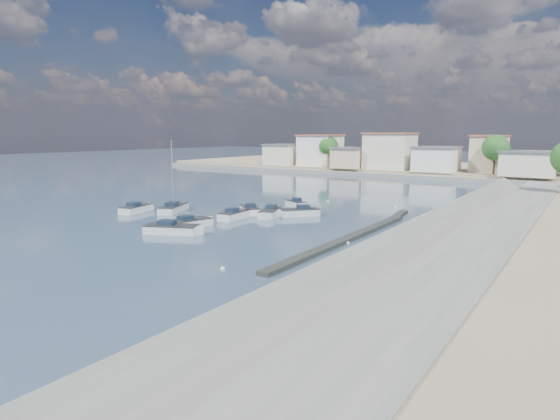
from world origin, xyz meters
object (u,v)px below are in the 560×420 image
motorboat_a (235,215)px  motorboat_h (175,230)px  motorboat_f (295,204)px  motorboat_c (249,210)px  motorboat_e (138,209)px  sailboat (175,208)px  motorboat_b (192,223)px  motorboat_g (270,213)px  motorboat_d (297,213)px

motorboat_a → motorboat_h: size_ratio=0.85×
motorboat_f → motorboat_a: bearing=-95.9°
motorboat_c → motorboat_e: (-12.03, -6.97, -0.00)m
motorboat_a → sailboat: size_ratio=0.54×
motorboat_b → motorboat_g: bearing=71.6°
motorboat_d → motorboat_g: (-2.38, -2.18, 0.00)m
motorboat_g → motorboat_h: (-2.22, -12.79, -0.00)m
motorboat_d → motorboat_b: bearing=-115.4°
motorboat_d → sailboat: 15.46m
motorboat_c → motorboat_h: (1.20, -13.30, -0.00)m
motorboat_f → motorboat_h: bearing=-92.2°
motorboat_f → motorboat_g: size_ratio=0.71×
motorboat_f → motorboat_g: (1.42, -7.71, 0.00)m
motorboat_b → motorboat_h: size_ratio=0.93×
motorboat_g → motorboat_h: same height
motorboat_b → motorboat_e: same height
motorboat_e → motorboat_h: bearing=-25.6°
sailboat → motorboat_h: bearing=-43.2°
motorboat_c → motorboat_b: bearing=-88.7°
motorboat_f → motorboat_h: same height
motorboat_g → sailboat: (-11.93, -3.66, 0.04)m
motorboat_d → motorboat_h: 15.66m
motorboat_f → motorboat_b: bearing=-95.8°
motorboat_e → motorboat_h: (13.23, -6.33, 0.00)m
motorboat_c → motorboat_d: same height
motorboat_g → sailboat: size_ratio=0.58×
motorboat_a → motorboat_g: (2.55, 3.21, 0.00)m
motorboat_c → motorboat_f: bearing=74.5°
motorboat_g → motorboat_c: bearing=171.5°
motorboat_a → motorboat_h: same height
motorboat_b → motorboat_d: (5.56, 11.71, -0.00)m
motorboat_c → motorboat_h: size_ratio=0.76×
motorboat_a → motorboat_d: same height
motorboat_f → sailboat: 15.49m
motorboat_a → motorboat_e: size_ratio=0.93×
motorboat_d → sailboat: size_ratio=0.52×
motorboat_c → motorboat_e: same height
motorboat_d → sailboat: (-14.31, -5.84, 0.04)m
motorboat_d → sailboat: sailboat is taller
motorboat_a → motorboat_g: 4.10m
motorboat_d → motorboat_f: (-3.80, 5.53, 0.00)m
motorboat_a → motorboat_g: same height
motorboat_e → motorboat_a: bearing=14.1°
motorboat_b → motorboat_h: bearing=-73.6°
motorboat_a → motorboat_b: 6.35m
motorboat_a → motorboat_d: bearing=47.6°
sailboat → motorboat_c: bearing=26.1°
motorboat_a → motorboat_c: size_ratio=1.11×
motorboat_b → motorboat_g: (3.18, 9.53, 0.00)m
motorboat_c → motorboat_d: bearing=16.1°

